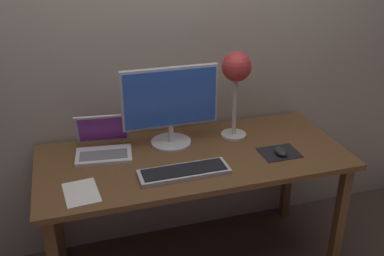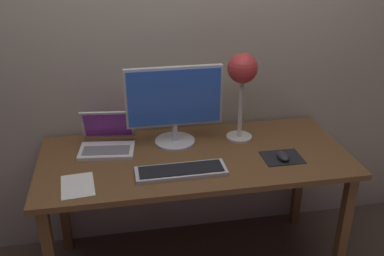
{
  "view_description": "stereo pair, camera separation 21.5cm",
  "coord_description": "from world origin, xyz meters",
  "px_view_note": "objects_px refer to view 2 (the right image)",
  "views": [
    {
      "loc": [
        -0.59,
        -1.92,
        1.84
      ],
      "look_at": [
        -0.02,
        -0.05,
        0.92
      ],
      "focal_mm": 40.99,
      "sensor_mm": 36.0,
      "label": 1
    },
    {
      "loc": [
        -0.38,
        -1.97,
        1.84
      ],
      "look_at": [
        -0.02,
        -0.05,
        0.92
      ],
      "focal_mm": 40.99,
      "sensor_mm": 36.0,
      "label": 2
    }
  ],
  "objects_px": {
    "desk_lamp": "(242,75)",
    "laptop": "(107,138)",
    "keyboard_main": "(181,171)",
    "monitor": "(174,102)",
    "mouse": "(283,156)"
  },
  "relations": [
    {
      "from": "desk_lamp",
      "to": "laptop",
      "type": "bearing_deg",
      "value": 178.49
    },
    {
      "from": "desk_lamp",
      "to": "keyboard_main",
      "type": "bearing_deg",
      "value": -140.45
    },
    {
      "from": "monitor",
      "to": "laptop",
      "type": "relative_size",
      "value": 1.65
    },
    {
      "from": "monitor",
      "to": "keyboard_main",
      "type": "xyz_separation_m",
      "value": [
        -0.02,
        -0.32,
        -0.23
      ]
    },
    {
      "from": "laptop",
      "to": "mouse",
      "type": "relative_size",
      "value": 3.24
    },
    {
      "from": "monitor",
      "to": "desk_lamp",
      "type": "xyz_separation_m",
      "value": [
        0.36,
        -0.01,
        0.13
      ]
    },
    {
      "from": "desk_lamp",
      "to": "mouse",
      "type": "distance_m",
      "value": 0.47
    },
    {
      "from": "keyboard_main",
      "to": "desk_lamp",
      "type": "relative_size",
      "value": 0.9
    },
    {
      "from": "keyboard_main",
      "to": "laptop",
      "type": "distance_m",
      "value": 0.48
    },
    {
      "from": "keyboard_main",
      "to": "monitor",
      "type": "bearing_deg",
      "value": 86.75
    },
    {
      "from": "laptop",
      "to": "mouse",
      "type": "xyz_separation_m",
      "value": [
        0.88,
        -0.3,
        -0.04
      ]
    },
    {
      "from": "mouse",
      "to": "desk_lamp",
      "type": "bearing_deg",
      "value": 118.79
    },
    {
      "from": "monitor",
      "to": "laptop",
      "type": "distance_m",
      "value": 0.41
    },
    {
      "from": "keyboard_main",
      "to": "desk_lamp",
      "type": "bearing_deg",
      "value": 39.55
    },
    {
      "from": "desk_lamp",
      "to": "mouse",
      "type": "bearing_deg",
      "value": -61.21
    }
  ]
}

